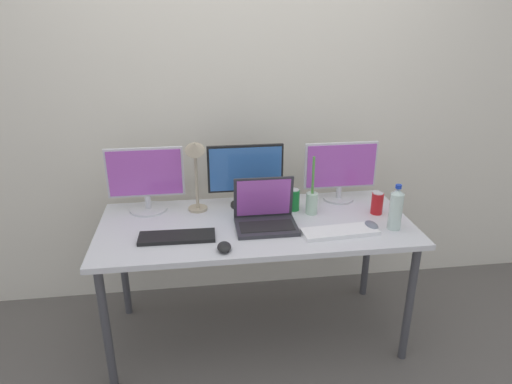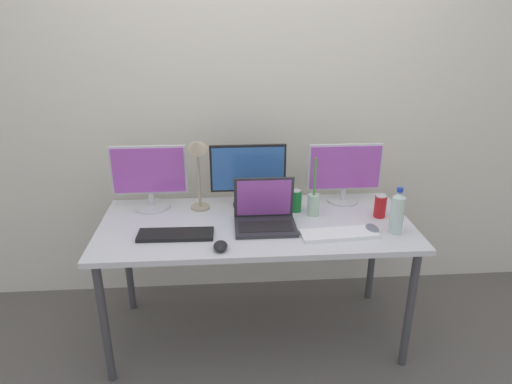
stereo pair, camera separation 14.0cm
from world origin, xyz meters
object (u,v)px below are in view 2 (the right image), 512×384
(work_desk, at_px, (256,233))
(mouse_by_keyboard, at_px, (372,229))
(monitor_right, at_px, (345,171))
(keyboard_aux, at_px, (176,235))
(soda_can_by_laptop, at_px, (380,206))
(monitor_left, at_px, (149,176))
(monitor_center, at_px, (248,173))
(mouse_by_laptop, at_px, (220,246))
(laptop_silver, at_px, (265,215))
(desk_lamp, at_px, (198,160))
(water_bottle, at_px, (397,212))
(keyboard_main, at_px, (339,234))
(bamboo_vase, at_px, (314,203))
(soda_can_near_keyboard, at_px, (296,201))

(work_desk, xyz_separation_m, mouse_by_keyboard, (0.60, -0.15, 0.08))
(monitor_right, height_order, keyboard_aux, monitor_right)
(monitor_right, xyz_separation_m, soda_can_by_laptop, (0.15, -0.23, -0.13))
(monitor_left, height_order, soda_can_by_laptop, monitor_left)
(monitor_center, bearing_deg, mouse_by_laptop, -107.58)
(work_desk, xyz_separation_m, laptop_silver, (0.04, -0.04, 0.12))
(work_desk, relative_size, desk_lamp, 3.74)
(keyboard_aux, bearing_deg, monitor_left, 115.61)
(laptop_silver, bearing_deg, keyboard_aux, -168.65)
(work_desk, relative_size, water_bottle, 6.82)
(work_desk, bearing_deg, monitor_right, 25.30)
(water_bottle, bearing_deg, work_desk, 166.77)
(monitor_left, height_order, keyboard_main, monitor_left)
(soda_can_by_laptop, bearing_deg, mouse_by_keyboard, -118.55)
(bamboo_vase, bearing_deg, soda_can_by_laptop, -7.60)
(keyboard_aux, relative_size, soda_can_by_laptop, 3.05)
(mouse_by_laptop, height_order, bamboo_vase, bamboo_vase)
(work_desk, xyz_separation_m, keyboard_main, (0.41, -0.18, 0.07))
(keyboard_main, bearing_deg, laptop_silver, 154.13)
(work_desk, height_order, desk_lamp, desk_lamp)
(soda_can_near_keyboard, height_order, desk_lamp, desk_lamp)
(work_desk, xyz_separation_m, soda_can_by_laptop, (0.69, 0.03, 0.12))
(monitor_left, xyz_separation_m, monitor_center, (0.56, -0.01, 0.01))
(work_desk, height_order, monitor_center, monitor_center)
(monitor_left, xyz_separation_m, bamboo_vase, (0.92, -0.17, -0.12))
(laptop_silver, bearing_deg, keyboard_main, -21.62)
(monitor_center, xyz_separation_m, soda_can_near_keyboard, (0.27, -0.09, -0.14))
(laptop_silver, distance_m, soda_can_by_laptop, 0.65)
(mouse_by_laptop, distance_m, soda_can_near_keyboard, 0.61)
(keyboard_main, height_order, mouse_by_keyboard, mouse_by_keyboard)
(monitor_left, relative_size, keyboard_main, 1.09)
(work_desk, height_order, soda_can_by_laptop, soda_can_by_laptop)
(soda_can_by_laptop, bearing_deg, mouse_by_laptop, -160.62)
(monitor_right, distance_m, keyboard_main, 0.49)
(monitor_left, bearing_deg, laptop_silver, -24.26)
(keyboard_aux, distance_m, soda_can_by_laptop, 1.13)
(monitor_center, xyz_separation_m, keyboard_aux, (-0.39, -0.37, -0.19))
(keyboard_aux, xyz_separation_m, water_bottle, (1.14, -0.04, 0.10))
(monitor_left, bearing_deg, work_desk, -22.83)
(laptop_silver, distance_m, mouse_by_laptop, 0.34)
(monitor_left, bearing_deg, soda_can_near_keyboard, -7.40)
(monitor_center, height_order, mouse_by_keyboard, monitor_center)
(mouse_by_keyboard, bearing_deg, monitor_center, 143.73)
(soda_can_near_keyboard, bearing_deg, monitor_left, 172.60)
(water_bottle, distance_m, desk_lamp, 1.10)
(laptop_silver, relative_size, keyboard_main, 0.82)
(bamboo_vase, bearing_deg, water_bottle, -32.54)
(work_desk, xyz_separation_m, desk_lamp, (-0.31, 0.17, 0.37))
(bamboo_vase, bearing_deg, laptop_silver, -157.93)
(monitor_left, distance_m, water_bottle, 1.37)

